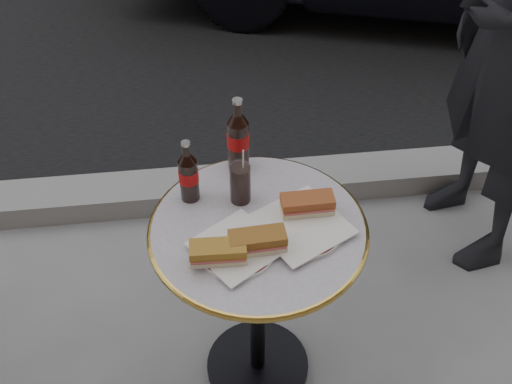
{
  "coord_description": "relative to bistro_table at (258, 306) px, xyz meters",
  "views": [
    {
      "loc": [
        -0.15,
        -1.22,
        2.04
      ],
      "look_at": [
        0.0,
        0.05,
        0.82
      ],
      "focal_mm": 45.0,
      "sensor_mm": 36.0,
      "label": 1
    }
  ],
  "objects": [
    {
      "name": "bistro_table",
      "position": [
        0.0,
        0.0,
        0.0
      ],
      "size": [
        0.62,
        0.62,
        0.73
      ],
      "primitive_type": null,
      "color": "#BAB2C4",
      "rests_on": "ground"
    },
    {
      "name": "cola_bottle_right",
      "position": [
        -0.03,
        0.27,
        0.49
      ],
      "size": [
        0.09,
        0.09,
        0.25
      ],
      "primitive_type": null,
      "rotation": [
        0.0,
        0.0,
        0.37
      ],
      "color": "black",
      "rests_on": "bistro_table"
    },
    {
      "name": "plate_right",
      "position": [
        0.12,
        -0.02,
        0.37
      ],
      "size": [
        0.31,
        0.31,
        0.01
      ],
      "primitive_type": "cylinder",
      "rotation": [
        0.0,
        0.0,
        0.32
      ],
      "color": "silver",
      "rests_on": "bistro_table"
    },
    {
      "name": "curb",
      "position": [
        0.0,
        0.9,
        -0.32
      ],
      "size": [
        40.0,
        0.2,
        0.12
      ],
      "primitive_type": "cube",
      "color": "gray",
      "rests_on": "ground"
    },
    {
      "name": "cola_glass",
      "position": [
        -0.04,
        0.12,
        0.43
      ],
      "size": [
        0.08,
        0.08,
        0.13
      ],
      "primitive_type": "cylinder",
      "rotation": [
        0.0,
        0.0,
        0.43
      ],
      "color": "black",
      "rests_on": "bistro_table"
    },
    {
      "name": "plate_left",
      "position": [
        -0.07,
        -0.08,
        0.37
      ],
      "size": [
        0.28,
        0.28,
        0.01
      ],
      "primitive_type": "cylinder",
      "rotation": [
        0.0,
        0.0,
        0.42
      ],
      "color": "white",
      "rests_on": "bistro_table"
    },
    {
      "name": "sandwich_right",
      "position": [
        0.14,
        0.03,
        0.41
      ],
      "size": [
        0.15,
        0.07,
        0.05
      ],
      "primitive_type": "cube",
      "rotation": [
        0.0,
        0.0,
        0.02
      ],
      "color": "#9D4D28",
      "rests_on": "plate_right"
    },
    {
      "name": "cola_bottle_left",
      "position": [
        -0.18,
        0.14,
        0.47
      ],
      "size": [
        0.07,
        0.07,
        0.21
      ],
      "primitive_type": null,
      "rotation": [
        0.0,
        0.0,
        0.32
      ],
      "color": "black",
      "rests_on": "bistro_table"
    },
    {
      "name": "sandwich_left_b",
      "position": [
        -0.01,
        -0.09,
        0.4
      ],
      "size": [
        0.16,
        0.08,
        0.05
      ],
      "primitive_type": "cube",
      "rotation": [
        0.0,
        0.0,
        0.05
      ],
      "color": "#915C24",
      "rests_on": "plate_left"
    },
    {
      "name": "sandwich_left_a",
      "position": [
        -0.12,
        -0.12,
        0.4
      ],
      "size": [
        0.15,
        0.08,
        0.05
      ],
      "primitive_type": "cube",
      "rotation": [
        0.0,
        0.0,
        -0.04
      ],
      "color": "#AB782B",
      "rests_on": "plate_left"
    },
    {
      "name": "ground",
      "position": [
        0.0,
        0.0,
        -0.37
      ],
      "size": [
        80.0,
        80.0,
        0.0
      ],
      "primitive_type": "plane",
      "color": "gray",
      "rests_on": "ground"
    }
  ]
}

